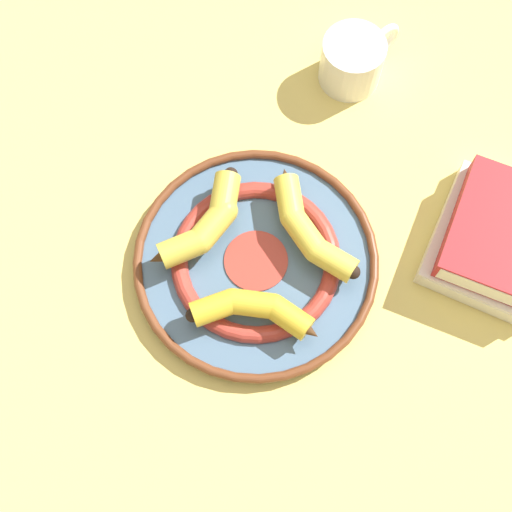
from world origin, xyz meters
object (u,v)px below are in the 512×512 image
object	(u,v)px
book_stack	(499,239)
coffee_mug	(353,60)
banana_c	(206,225)
decorative_bowl	(256,261)
banana_b	(255,310)
banana_a	(307,228)

from	to	relation	value
book_stack	coffee_mug	xyz separation A→B (m)	(0.33, -0.01, 0.00)
banana_c	coffee_mug	world-z (taller)	coffee_mug
coffee_mug	decorative_bowl	bearing A→B (deg)	-152.89
book_stack	coffee_mug	bearing A→B (deg)	-130.89
decorative_bowl	book_stack	world-z (taller)	book_stack
banana_b	book_stack	bearing A→B (deg)	-155.24
banana_b	book_stack	size ratio (longest dim) A/B	0.56
decorative_bowl	coffee_mug	bearing A→B (deg)	-60.60
decorative_bowl	banana_c	xyz separation A→B (m)	(0.07, 0.03, 0.03)
banana_b	decorative_bowl	bearing A→B (deg)	-83.83
decorative_bowl	book_stack	distance (m)	0.32
book_stack	banana_c	bearing A→B (deg)	-76.27
banana_b	banana_c	distance (m)	0.13
decorative_bowl	banana_a	distance (m)	0.08
banana_c	coffee_mug	distance (m)	0.33
banana_c	banana_a	bearing A→B (deg)	-55.32
decorative_bowl	banana_a	world-z (taller)	banana_a
banana_b	banana_c	xyz separation A→B (m)	(0.13, -0.01, 0.00)
banana_a	banana_b	bearing A→B (deg)	-64.66
banana_a	book_stack	size ratio (longest dim) A/B	0.78
banana_b	coffee_mug	size ratio (longest dim) A/B	0.99
book_stack	coffee_mug	size ratio (longest dim) A/B	1.75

